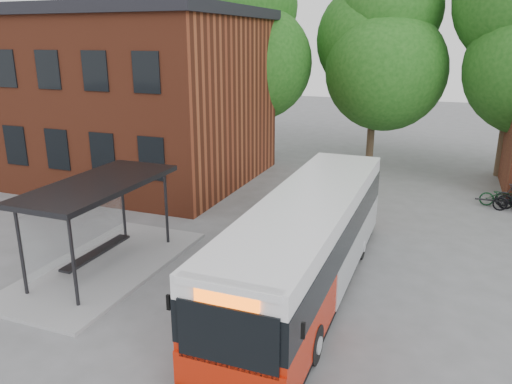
% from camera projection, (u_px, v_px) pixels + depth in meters
% --- Properties ---
extents(ground, '(100.00, 100.00, 0.00)m').
position_uv_depth(ground, '(248.00, 278.00, 15.31)').
color(ground, slate).
extents(station_building, '(18.40, 10.40, 8.50)m').
position_uv_depth(station_building, '(85.00, 93.00, 26.58)').
color(station_building, maroon).
rests_on(station_building, ground).
extents(bus_shelter, '(3.60, 7.00, 2.90)m').
position_uv_depth(bus_shelter, '(102.00, 226.00, 15.55)').
color(bus_shelter, '#26262A').
rests_on(bus_shelter, ground).
extents(tree_0, '(7.92, 7.92, 11.00)m').
position_uv_depth(tree_0, '(255.00, 65.00, 30.02)').
color(tree_0, '#1A4E14').
rests_on(tree_0, ground).
extents(tree_1, '(7.92, 7.92, 10.40)m').
position_uv_depth(tree_1, '(375.00, 72.00, 28.58)').
color(tree_1, '#1A4E14').
rests_on(tree_1, ground).
extents(city_bus, '(2.41, 11.28, 2.87)m').
position_uv_depth(city_bus, '(308.00, 245.00, 14.17)').
color(city_bus, '#B81D08').
rests_on(city_bus, ground).
extents(bicycle_0, '(1.82, 0.66, 0.95)m').
position_uv_depth(bicycle_0, '(502.00, 197.00, 21.65)').
color(bicycle_0, black).
rests_on(bicycle_0, ground).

